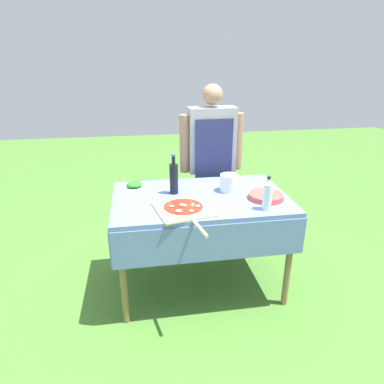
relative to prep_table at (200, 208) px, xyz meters
name	(u,v)px	position (x,y,z in m)	size (l,w,h in m)	color
ground_plane	(200,283)	(0.00, 0.00, -0.72)	(12.00, 12.00, 0.00)	#477A2D
prep_table	(200,208)	(0.00, 0.00, 0.00)	(1.37, 0.86, 0.82)	#607AB7
person_cook	(211,156)	(0.23, 0.65, 0.23)	(0.60, 0.21, 1.61)	#333D56
pizza_on_peel	(184,209)	(-0.16, -0.24, 0.11)	(0.45, 0.64, 0.05)	#D1B27F
oil_bottle	(174,178)	(-0.19, 0.10, 0.23)	(0.07, 0.07, 0.32)	black
water_bottle	(267,194)	(0.42, -0.31, 0.21)	(0.07, 0.07, 0.25)	silver
herb_container	(134,185)	(-0.51, 0.27, 0.12)	(0.20, 0.19, 0.05)	silver
mixing_tub	(229,183)	(0.25, 0.08, 0.17)	(0.15, 0.15, 0.14)	silver
plate_stack	(266,196)	(0.49, -0.12, 0.12)	(0.27, 0.27, 0.04)	#DB4C42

